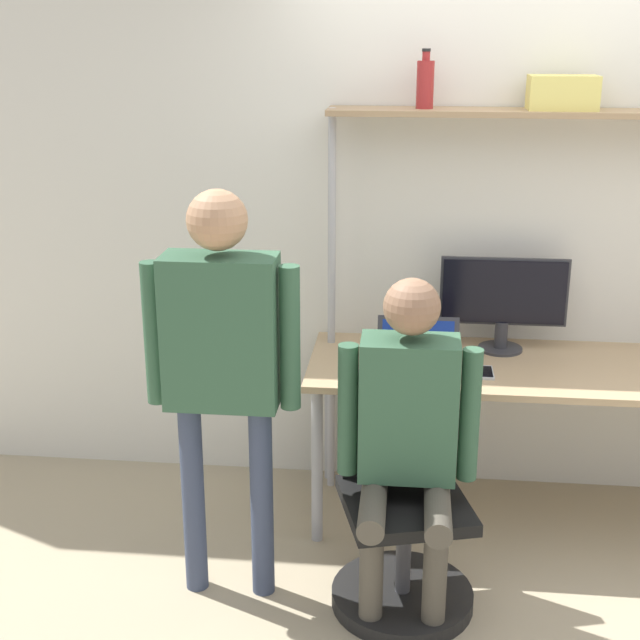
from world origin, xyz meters
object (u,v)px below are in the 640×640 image
office_chair (401,536)px  bottle_red (425,83)px  person_seated (408,425)px  person_standing (222,347)px  cell_phone (485,373)px  monitor (503,298)px  storage_box (562,93)px  laptop (417,356)px

office_chair → bottle_red: (0.04, 0.89, 1.66)m
office_chair → person_seated: size_ratio=0.69×
office_chair → person_seated: (0.01, -0.05, 0.50)m
person_seated → person_standing: bearing=177.0°
cell_phone → office_chair: (-0.34, -0.56, -0.48)m
office_chair → person_standing: size_ratio=0.56×
monitor → storage_box: bearing=5.8°
storage_box → laptop: bearing=-151.4°
bottle_red → storage_box: bearing=0.0°
monitor → office_chair: (-0.42, -0.87, -0.72)m
monitor → cell_phone: bearing=-106.0°
cell_phone → person_standing: size_ratio=0.09×
monitor → person_standing: size_ratio=0.35×
person_seated → laptop: bearing=87.1°
cell_phone → storage_box: (0.28, 0.33, 1.15)m
laptop → person_standing: size_ratio=0.22×
office_chair → bottle_red: size_ratio=3.70×
office_chair → person_standing: 1.03m
person_seated → person_standing: person_standing is taller
office_chair → cell_phone: bearing=58.9°
person_standing → storage_box: (1.30, 0.90, 0.87)m
storage_box → office_chair: bearing=-124.7°
cell_phone → person_seated: size_ratio=0.11×
storage_box → bottle_red: bearing=-180.0°
monitor → office_chair: 1.21m
monitor → storage_box: (0.19, 0.02, 0.91)m
monitor → bottle_red: size_ratio=2.31×
monitor → cell_phone: (-0.09, -0.31, -0.24)m
cell_phone → person_standing: person_standing is taller
laptop → office_chair: (-0.04, -0.58, -0.54)m
cell_phone → storage_box: storage_box is taller
monitor → person_standing: bearing=-141.6°
monitor → person_standing: (-1.11, -0.88, 0.04)m
cell_phone → person_seated: (-0.32, -0.60, 0.02)m
bottle_red → storage_box: bottle_red is taller
laptop → bottle_red: (-0.01, 0.31, 1.13)m
laptop → bottle_red: size_ratio=1.43×
laptop → storage_box: 1.27m
storage_box → monitor: bearing=-174.2°
laptop → cell_phone: 0.30m
monitor → storage_box: storage_box is taller
laptop → bottle_red: 1.17m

